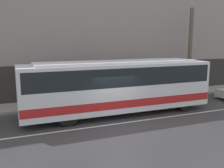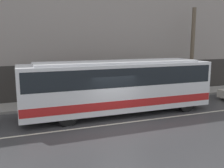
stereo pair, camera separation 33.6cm
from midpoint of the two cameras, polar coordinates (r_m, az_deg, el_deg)
ground_plane at (r=13.58m, az=0.78°, el=-9.05°), size 60.00×60.00×0.00m
sidewalk at (r=18.24m, az=-5.54°, el=-3.86°), size 60.00×2.33×0.17m
building_facade at (r=18.99m, az=-6.96°, el=12.28°), size 60.00×0.35×10.82m
lane_stripe at (r=13.58m, az=0.78°, el=-9.03°), size 54.00×0.14×0.01m
transit_bus at (r=14.99m, az=0.92°, el=-0.07°), size 11.51×2.55×3.22m
utility_pole_near at (r=21.37m, az=16.95°, el=7.23°), size 0.31×0.31×6.80m
pedestrian_waiting at (r=18.39m, az=-5.87°, el=-1.09°), size 0.36×0.36×1.62m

